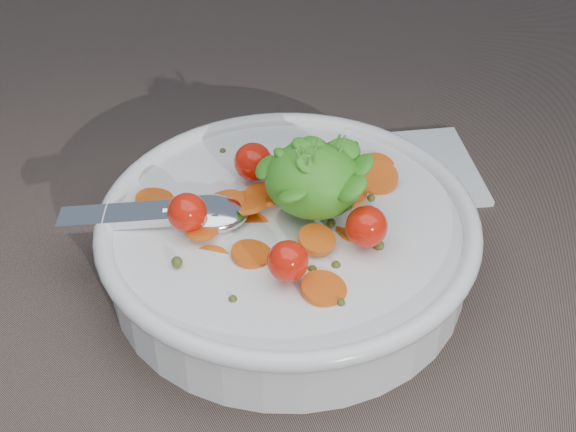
% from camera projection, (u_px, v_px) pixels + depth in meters
% --- Properties ---
extents(ground, '(6.00, 6.00, 0.00)m').
position_uv_depth(ground, '(309.00, 288.00, 0.64)').
color(ground, '#6C584D').
rests_on(ground, ground).
extents(bowl, '(0.32, 0.30, 0.13)m').
position_uv_depth(bowl, '(288.00, 238.00, 0.63)').
color(bowl, white).
rests_on(bowl, ground).
extents(napkin, '(0.18, 0.17, 0.01)m').
position_uv_depth(napkin, '(401.00, 170.00, 0.76)').
color(napkin, white).
rests_on(napkin, ground).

